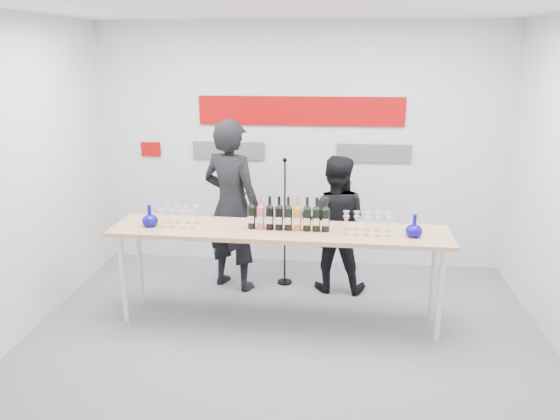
{
  "coord_description": "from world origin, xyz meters",
  "views": [
    {
      "loc": [
        0.43,
        -4.68,
        2.66
      ],
      "look_at": [
        -0.09,
        0.43,
        1.15
      ],
      "focal_mm": 35.0,
      "sensor_mm": 36.0,
      "label": 1
    }
  ],
  "objects_px": {
    "presenter_right": "(334,224)",
    "mic_stand": "(285,246)",
    "presenter_left": "(232,206)",
    "tasting_table": "(279,236)"
  },
  "relations": [
    {
      "from": "presenter_left",
      "to": "mic_stand",
      "type": "bearing_deg",
      "value": -143.15
    },
    {
      "from": "tasting_table",
      "to": "mic_stand",
      "type": "relative_size",
      "value": 2.18
    },
    {
      "from": "presenter_left",
      "to": "mic_stand",
      "type": "xyz_separation_m",
      "value": [
        0.59,
        0.14,
        -0.52
      ]
    },
    {
      "from": "mic_stand",
      "to": "presenter_left",
      "type": "bearing_deg",
      "value": -166.34
    },
    {
      "from": "tasting_table",
      "to": "presenter_right",
      "type": "height_order",
      "value": "presenter_right"
    },
    {
      "from": "mic_stand",
      "to": "presenter_right",
      "type": "bearing_deg",
      "value": -8.58
    },
    {
      "from": "presenter_right",
      "to": "mic_stand",
      "type": "xyz_separation_m",
      "value": [
        -0.57,
        0.09,
        -0.32
      ]
    },
    {
      "from": "tasting_table",
      "to": "mic_stand",
      "type": "xyz_separation_m",
      "value": [
        -0.03,
        0.95,
        -0.45
      ]
    },
    {
      "from": "tasting_table",
      "to": "presenter_left",
      "type": "bearing_deg",
      "value": 128.78
    },
    {
      "from": "presenter_right",
      "to": "presenter_left",
      "type": "bearing_deg",
      "value": 6.7
    }
  ]
}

